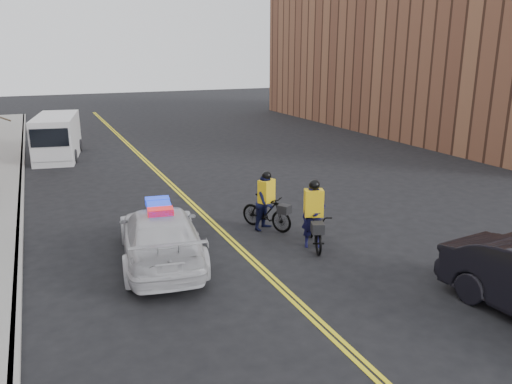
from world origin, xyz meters
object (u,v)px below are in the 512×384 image
object	(u,v)px
cyclist_near	(313,224)
cyclist_far	(267,207)
cargo_van	(57,138)
police_cruiser	(160,235)

from	to	relation	value
cyclist_near	cyclist_far	world-z (taller)	cyclist_near
cargo_van	cyclist_near	size ratio (longest dim) A/B	2.55
cyclist_near	cyclist_far	size ratio (longest dim) A/B	1.14
police_cruiser	cyclist_near	size ratio (longest dim) A/B	2.46
cargo_van	cyclist_far	size ratio (longest dim) A/B	2.90
cyclist_near	cyclist_far	distance (m)	2.05
cargo_van	police_cruiser	bearing A→B (deg)	-73.84
police_cruiser	cyclist_near	bearing A→B (deg)	177.99
police_cruiser	cargo_van	size ratio (longest dim) A/B	0.97
cyclist_near	cyclist_far	xyz separation A→B (m)	(-0.61, 1.95, 0.05)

